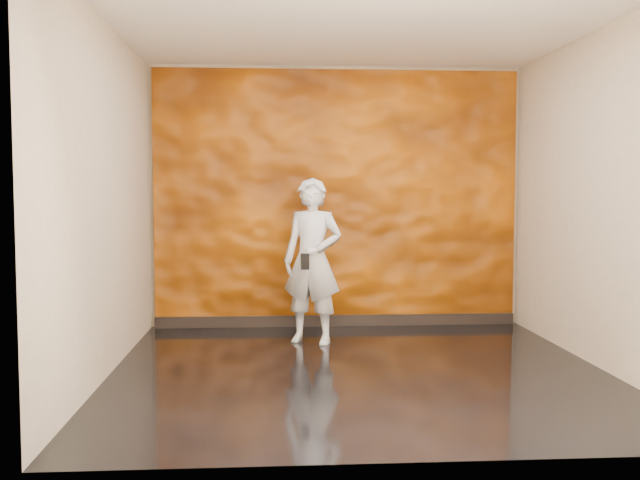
{
  "coord_description": "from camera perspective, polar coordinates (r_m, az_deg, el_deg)",
  "views": [
    {
      "loc": [
        -0.7,
        -5.7,
        1.46
      ],
      "look_at": [
        -0.27,
        0.63,
        1.03
      ],
      "focal_mm": 40.0,
      "sensor_mm": 36.0,
      "label": 1
    }
  ],
  "objects": [
    {
      "name": "man",
      "position": [
        6.84,
        -0.61,
        -1.67
      ],
      "size": [
        0.68,
        0.57,
        1.59
      ],
      "primitive_type": "imported",
      "rotation": [
        0.0,
        0.0,
        -0.39
      ],
      "color": "#999EA9",
      "rests_on": "ground"
    },
    {
      "name": "room",
      "position": [
        5.74,
        3.13,
        3.31
      ],
      "size": [
        4.02,
        4.02,
        2.81
      ],
      "color": "black",
      "rests_on": "ground"
    },
    {
      "name": "phone",
      "position": [
        6.6,
        -1.21,
        -1.74
      ],
      "size": [
        0.08,
        0.03,
        0.15
      ],
      "primitive_type": "cube",
      "rotation": [
        0.0,
        0.0,
        -0.13
      ],
      "color": "black",
      "rests_on": "man"
    },
    {
      "name": "baseboard",
      "position": [
        7.78,
        1.36,
        -6.46
      ],
      "size": [
        3.9,
        0.04,
        0.12
      ],
      "primitive_type": "cube",
      "color": "black",
      "rests_on": "ground"
    },
    {
      "name": "feature_wall",
      "position": [
        7.69,
        1.35,
        3.32
      ],
      "size": [
        3.9,
        0.06,
        2.75
      ],
      "primitive_type": "cube",
      "color": "#C45C02",
      "rests_on": "ground"
    }
  ]
}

